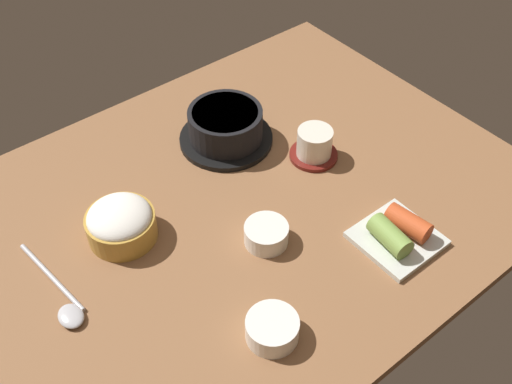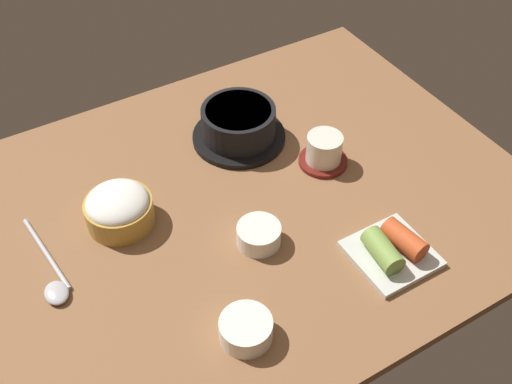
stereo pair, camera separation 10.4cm
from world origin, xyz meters
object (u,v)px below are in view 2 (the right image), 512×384
at_px(banchan_cup_center, 259,234).
at_px(side_bowl_near, 246,329).
at_px(kimchi_plate, 392,249).
at_px(spoon, 53,279).
at_px(rice_bowl, 119,208).
at_px(tea_cup_with_saucer, 324,151).
at_px(stone_pot, 239,125).

xyz_separation_m(banchan_cup_center, side_bowl_near, (-0.11, -0.14, 0.00)).
distance_m(kimchi_plate, spoon, 0.53).
distance_m(banchan_cup_center, side_bowl_near, 0.18).
distance_m(rice_bowl, tea_cup_with_saucer, 0.38).
height_order(tea_cup_with_saucer, spoon, tea_cup_with_saucer).
xyz_separation_m(rice_bowl, banchan_cup_center, (0.18, -0.16, -0.01)).
distance_m(kimchi_plate, side_bowl_near, 0.27).
relative_size(tea_cup_with_saucer, kimchi_plate, 0.73).
xyz_separation_m(stone_pot, kimchi_plate, (0.07, -0.38, -0.02)).
xyz_separation_m(banchan_cup_center, spoon, (-0.32, 0.09, -0.01)).
relative_size(rice_bowl, banchan_cup_center, 1.57).
relative_size(rice_bowl, spoon, 0.58).
height_order(stone_pot, tea_cup_with_saucer, stone_pot).
bearing_deg(banchan_cup_center, tea_cup_with_saucer, 27.45).
height_order(side_bowl_near, spoon, side_bowl_near).
height_order(tea_cup_with_saucer, kimchi_plate, tea_cup_with_saucer).
bearing_deg(kimchi_plate, rice_bowl, 139.92).
relative_size(stone_pot, spoon, 0.91).
height_order(rice_bowl, side_bowl_near, rice_bowl).
bearing_deg(side_bowl_near, kimchi_plate, 1.82).
bearing_deg(banchan_cup_center, kimchi_plate, -38.47).
xyz_separation_m(stone_pot, spoon, (-0.41, -0.15, -0.03)).
bearing_deg(spoon, stone_pot, 19.75).
bearing_deg(stone_pot, tea_cup_with_saucer, -53.98).
relative_size(stone_pot, banchan_cup_center, 2.46).
relative_size(stone_pot, tea_cup_with_saucer, 1.98).
xyz_separation_m(stone_pot, tea_cup_with_saucer, (0.10, -0.14, -0.01)).
height_order(kimchi_plate, side_bowl_near, kimchi_plate).
height_order(banchan_cup_center, spoon, banchan_cup_center).
relative_size(tea_cup_with_saucer, spoon, 0.46).
distance_m(rice_bowl, banchan_cup_center, 0.24).
xyz_separation_m(stone_pot, side_bowl_near, (-0.21, -0.39, -0.02)).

